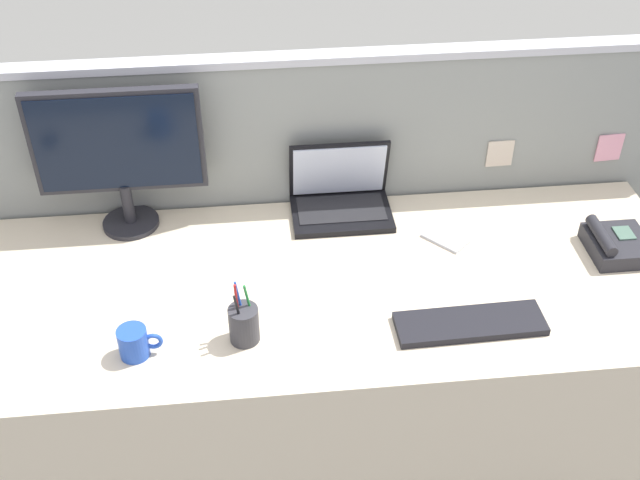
{
  "coord_description": "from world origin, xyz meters",
  "views": [
    {
      "loc": [
        -0.19,
        -1.75,
        2.28
      ],
      "look_at": [
        0.0,
        0.05,
        0.86
      ],
      "focal_mm": 44.48,
      "sensor_mm": 36.0,
      "label": 1
    }
  ],
  "objects_px": {
    "desk_phone": "(616,244)",
    "coffee_mug": "(134,343)",
    "laptop": "(340,194)",
    "keyboard_main": "(470,324)",
    "desktop_monitor": "(118,149)",
    "cell_phone_silver_slab": "(445,239)",
    "pen_cup": "(244,324)"
  },
  "relations": [
    {
      "from": "keyboard_main",
      "to": "pen_cup",
      "type": "relative_size",
      "value": 2.21
    },
    {
      "from": "desktop_monitor",
      "to": "desk_phone",
      "type": "xyz_separation_m",
      "value": [
        1.5,
        -0.31,
        -0.25
      ]
    },
    {
      "from": "laptop",
      "to": "pen_cup",
      "type": "relative_size",
      "value": 1.73
    },
    {
      "from": "cell_phone_silver_slab",
      "to": "coffee_mug",
      "type": "xyz_separation_m",
      "value": [
        -0.93,
        -0.4,
        0.04
      ]
    },
    {
      "from": "desk_phone",
      "to": "cell_phone_silver_slab",
      "type": "relative_size",
      "value": 1.38
    },
    {
      "from": "desktop_monitor",
      "to": "keyboard_main",
      "type": "xyz_separation_m",
      "value": [
        0.97,
        -0.58,
        -0.27
      ]
    },
    {
      "from": "desk_phone",
      "to": "pen_cup",
      "type": "bearing_deg",
      "value": -167.37
    },
    {
      "from": "desk_phone",
      "to": "laptop",
      "type": "bearing_deg",
      "value": 158.92
    },
    {
      "from": "keyboard_main",
      "to": "coffee_mug",
      "type": "height_order",
      "value": "coffee_mug"
    },
    {
      "from": "desktop_monitor",
      "to": "laptop",
      "type": "xyz_separation_m",
      "value": [
        0.68,
        0.0,
        -0.22
      ]
    },
    {
      "from": "pen_cup",
      "to": "coffee_mug",
      "type": "bearing_deg",
      "value": -174.61
    },
    {
      "from": "keyboard_main",
      "to": "coffee_mug",
      "type": "bearing_deg",
      "value": 179.28
    },
    {
      "from": "keyboard_main",
      "to": "cell_phone_silver_slab",
      "type": "relative_size",
      "value": 3.03
    },
    {
      "from": "desk_phone",
      "to": "pen_cup",
      "type": "height_order",
      "value": "pen_cup"
    },
    {
      "from": "cell_phone_silver_slab",
      "to": "coffee_mug",
      "type": "relative_size",
      "value": 1.16
    },
    {
      "from": "desktop_monitor",
      "to": "desk_phone",
      "type": "bearing_deg",
      "value": -11.67
    },
    {
      "from": "laptop",
      "to": "cell_phone_silver_slab",
      "type": "height_order",
      "value": "laptop"
    },
    {
      "from": "desk_phone",
      "to": "cell_phone_silver_slab",
      "type": "distance_m",
      "value": 0.52
    },
    {
      "from": "desk_phone",
      "to": "coffee_mug",
      "type": "relative_size",
      "value": 1.6
    },
    {
      "from": "laptop",
      "to": "desk_phone",
      "type": "xyz_separation_m",
      "value": [
        0.81,
        -0.31,
        -0.03
      ]
    },
    {
      "from": "cell_phone_silver_slab",
      "to": "coffee_mug",
      "type": "distance_m",
      "value": 1.01
    },
    {
      "from": "laptop",
      "to": "keyboard_main",
      "type": "distance_m",
      "value": 0.66
    },
    {
      "from": "keyboard_main",
      "to": "cell_phone_silver_slab",
      "type": "bearing_deg",
      "value": 85.57
    },
    {
      "from": "desktop_monitor",
      "to": "keyboard_main",
      "type": "height_order",
      "value": "desktop_monitor"
    },
    {
      "from": "desktop_monitor",
      "to": "desk_phone",
      "type": "distance_m",
      "value": 1.55
    },
    {
      "from": "desk_phone",
      "to": "cell_phone_silver_slab",
      "type": "height_order",
      "value": "desk_phone"
    },
    {
      "from": "laptop",
      "to": "keyboard_main",
      "type": "height_order",
      "value": "laptop"
    },
    {
      "from": "desk_phone",
      "to": "cell_phone_silver_slab",
      "type": "bearing_deg",
      "value": 167.14
    },
    {
      "from": "desk_phone",
      "to": "keyboard_main",
      "type": "xyz_separation_m",
      "value": [
        -0.53,
        -0.27,
        -0.02
      ]
    },
    {
      "from": "laptop",
      "to": "desk_phone",
      "type": "distance_m",
      "value": 0.87
    },
    {
      "from": "laptop",
      "to": "coffee_mug",
      "type": "bearing_deg",
      "value": -136.06
    },
    {
      "from": "desktop_monitor",
      "to": "coffee_mug",
      "type": "distance_m",
      "value": 0.64
    }
  ]
}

